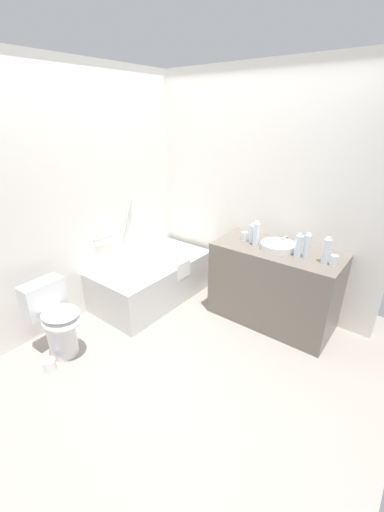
{
  "coord_description": "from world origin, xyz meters",
  "views": [
    {
      "loc": [
        -1.84,
        -1.6,
        2.09
      ],
      "look_at": [
        0.44,
        0.18,
        0.78
      ],
      "focal_mm": 22.04,
      "sensor_mm": 36.0,
      "label": 1
    }
  ],
  "objects_px": {
    "water_bottle_1": "(298,246)",
    "water_bottle_2": "(256,234)",
    "sink_faucet": "(286,240)",
    "bathtub": "(152,278)",
    "drinking_glass_0": "(334,260)",
    "sink_basin": "(278,246)",
    "water_bottle_4": "(326,251)",
    "toilet_paper_roll": "(50,365)",
    "toilet": "(56,319)",
    "water_bottle_3": "(307,246)",
    "drinking_glass_1": "(244,236)",
    "water_bottle_0": "(253,234)"
  },
  "relations": [
    {
      "from": "bathtub",
      "to": "water_bottle_4",
      "type": "bearing_deg",
      "value": -77.01
    },
    {
      "from": "toilet",
      "to": "toilet_paper_roll",
      "type": "height_order",
      "value": "toilet"
    },
    {
      "from": "sink_faucet",
      "to": "water_bottle_2",
      "type": "height_order",
      "value": "water_bottle_2"
    },
    {
      "from": "toilet",
      "to": "water_bottle_2",
      "type": "xyz_separation_m",
      "value": [
        1.67,
        -1.12,
        0.6
      ]
    },
    {
      "from": "toilet",
      "to": "toilet_paper_roll",
      "type": "bearing_deg",
      "value": -59.52
    },
    {
      "from": "drinking_glass_1",
      "to": "toilet_paper_roll",
      "type": "distance_m",
      "value": 2.26
    },
    {
      "from": "toilet",
      "to": "water_bottle_0",
      "type": "bearing_deg",
      "value": 56.24
    },
    {
      "from": "sink_faucet",
      "to": "drinking_glass_1",
      "type": "xyz_separation_m",
      "value": [
        -0.19,
        0.39,
        0.01
      ]
    },
    {
      "from": "sink_faucet",
      "to": "sink_basin",
      "type": "bearing_deg",
      "value": 180.0
    },
    {
      "from": "bathtub",
      "to": "water_bottle_3",
      "type": "distance_m",
      "value": 1.84
    },
    {
      "from": "water_bottle_2",
      "to": "sink_faucet",
      "type": "bearing_deg",
      "value": -41.11
    },
    {
      "from": "sink_basin",
      "to": "water_bottle_2",
      "type": "xyz_separation_m",
      "value": [
        -0.06,
        0.22,
        0.09
      ]
    },
    {
      "from": "water_bottle_4",
      "to": "sink_faucet",
      "type": "bearing_deg",
      "value": 62.72
    },
    {
      "from": "sink_basin",
      "to": "toilet_paper_roll",
      "type": "bearing_deg",
      "value": 147.91
    },
    {
      "from": "bathtub",
      "to": "water_bottle_4",
      "type": "height_order",
      "value": "bathtub"
    },
    {
      "from": "sink_basin",
      "to": "drinking_glass_0",
      "type": "bearing_deg",
      "value": -95.03
    },
    {
      "from": "water_bottle_1",
      "to": "toilet_paper_roll",
      "type": "height_order",
      "value": "water_bottle_1"
    },
    {
      "from": "bathtub",
      "to": "water_bottle_3",
      "type": "relative_size",
      "value": 5.79
    },
    {
      "from": "water_bottle_1",
      "to": "bathtub",
      "type": "bearing_deg",
      "value": 104.51
    },
    {
      "from": "sink_basin",
      "to": "water_bottle_1",
      "type": "height_order",
      "value": "water_bottle_1"
    },
    {
      "from": "water_bottle_4",
      "to": "toilet_paper_roll",
      "type": "relative_size",
      "value": 2.27
    },
    {
      "from": "water_bottle_1",
      "to": "water_bottle_2",
      "type": "height_order",
      "value": "water_bottle_2"
    },
    {
      "from": "toilet",
      "to": "water_bottle_1",
      "type": "xyz_separation_m",
      "value": [
        1.66,
        -1.56,
        0.59
      ]
    },
    {
      "from": "toilet",
      "to": "water_bottle_1",
      "type": "bearing_deg",
      "value": 44.42
    },
    {
      "from": "toilet",
      "to": "water_bottle_4",
      "type": "bearing_deg",
      "value": 40.4
    },
    {
      "from": "toilet",
      "to": "sink_basin",
      "type": "distance_m",
      "value": 2.24
    },
    {
      "from": "toilet",
      "to": "drinking_glass_1",
      "type": "relative_size",
      "value": 7.87
    },
    {
      "from": "water_bottle_4",
      "to": "drinking_glass_0",
      "type": "bearing_deg",
      "value": -92.32
    },
    {
      "from": "water_bottle_2",
      "to": "water_bottle_3",
      "type": "relative_size",
      "value": 1.07
    },
    {
      "from": "drinking_glass_1",
      "to": "water_bottle_2",
      "type": "bearing_deg",
      "value": -111.15
    },
    {
      "from": "sink_faucet",
      "to": "toilet_paper_roll",
      "type": "height_order",
      "value": "sink_faucet"
    },
    {
      "from": "water_bottle_2",
      "to": "sink_basin",
      "type": "bearing_deg",
      "value": -75.98
    },
    {
      "from": "water_bottle_1",
      "to": "drinking_glass_1",
      "type": "bearing_deg",
      "value": 83.68
    },
    {
      "from": "bathtub",
      "to": "water_bottle_4",
      "type": "distance_m",
      "value": 2.0
    },
    {
      "from": "bathtub",
      "to": "sink_faucet",
      "type": "relative_size",
      "value": 9.36
    },
    {
      "from": "bathtub",
      "to": "drinking_glass_0",
      "type": "bearing_deg",
      "value": -77.63
    },
    {
      "from": "toilet",
      "to": "sink_basin",
      "type": "bearing_deg",
      "value": 49.77
    },
    {
      "from": "toilet",
      "to": "drinking_glass_0",
      "type": "relative_size",
      "value": 7.54
    },
    {
      "from": "bathtub",
      "to": "water_bottle_0",
      "type": "relative_size",
      "value": 6.66
    },
    {
      "from": "water_bottle_0",
      "to": "drinking_glass_1",
      "type": "bearing_deg",
      "value": 83.18
    },
    {
      "from": "water_bottle_0",
      "to": "sink_faucet",
      "type": "bearing_deg",
      "value": -55.15
    },
    {
      "from": "sink_basin",
      "to": "water_bottle_2",
      "type": "distance_m",
      "value": 0.25
    },
    {
      "from": "water_bottle_0",
      "to": "water_bottle_3",
      "type": "height_order",
      "value": "water_bottle_3"
    },
    {
      "from": "water_bottle_1",
      "to": "sink_basin",
      "type": "bearing_deg",
      "value": 75.32
    },
    {
      "from": "sink_basin",
      "to": "water_bottle_4",
      "type": "bearing_deg",
      "value": -95.48
    },
    {
      "from": "drinking_glass_0",
      "to": "sink_faucet",
      "type": "bearing_deg",
      "value": 65.88
    },
    {
      "from": "water_bottle_1",
      "to": "water_bottle_3",
      "type": "relative_size",
      "value": 0.95
    },
    {
      "from": "water_bottle_0",
      "to": "drinking_glass_1",
      "type": "distance_m",
      "value": 0.11
    },
    {
      "from": "bathtub",
      "to": "drinking_glass_1",
      "type": "relative_size",
      "value": 15.42
    },
    {
      "from": "water_bottle_1",
      "to": "water_bottle_2",
      "type": "relative_size",
      "value": 0.89
    }
  ]
}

